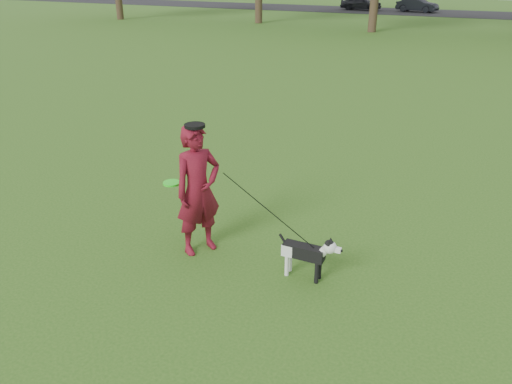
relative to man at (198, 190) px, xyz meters
The scene contains 7 objects.
ground 1.00m from the man, 36.43° to the right, with size 120.00×120.00×0.00m, color #285116.
road 39.76m from the man, 89.50° to the left, with size 120.00×7.00×0.02m, color black.
man is the anchor object (origin of this frame).
dog 1.67m from the man, ahead, with size 0.83×0.17×0.63m.
car_left 40.56m from the man, 101.49° to the left, with size 1.38×3.43×1.17m, color black.
car_mid 39.89m from the man, 94.91° to the left, with size 1.15×3.30×1.09m, color black.
man_held_items 0.95m from the man, ahead, with size 2.17×0.34×1.39m.
Camera 1 is at (2.92, -4.84, 3.63)m, focal length 35.00 mm.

